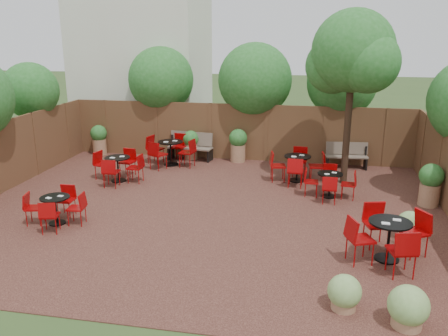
# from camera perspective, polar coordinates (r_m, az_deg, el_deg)

# --- Properties ---
(ground) EXTENTS (80.00, 80.00, 0.00)m
(ground) POSITION_cam_1_polar(r_m,az_deg,el_deg) (11.91, -2.18, -5.20)
(ground) COLOR #354F23
(ground) RESTS_ON ground
(courtyard_paving) EXTENTS (12.00, 10.00, 0.02)m
(courtyard_paving) POSITION_cam_1_polar(r_m,az_deg,el_deg) (11.91, -2.18, -5.15)
(courtyard_paving) COLOR #391C17
(courtyard_paving) RESTS_ON ground
(fence_back) EXTENTS (12.00, 0.08, 2.00)m
(fence_back) POSITION_cam_1_polar(r_m,az_deg,el_deg) (16.34, 1.72, 4.45)
(fence_back) COLOR brown
(fence_back) RESTS_ON ground
(neighbour_building) EXTENTS (5.00, 4.00, 8.00)m
(neighbour_building) POSITION_cam_1_polar(r_m,az_deg,el_deg) (20.06, -10.02, 15.07)
(neighbour_building) COLOR silver
(neighbour_building) RESTS_ON ground
(overhang_foliage) EXTENTS (15.59, 10.64, 2.60)m
(overhang_foliage) POSITION_cam_1_polar(r_m,az_deg,el_deg) (14.44, -4.44, 9.70)
(overhang_foliage) COLOR #226621
(overhang_foliage) RESTS_ON ground
(courtyard_tree) EXTENTS (2.55, 2.45, 5.03)m
(courtyard_tree) POSITION_cam_1_polar(r_m,az_deg,el_deg) (13.72, 15.59, 13.10)
(courtyard_tree) COLOR black
(courtyard_tree) RESTS_ON courtyard_paving
(park_bench_left) EXTENTS (1.63, 0.72, 0.98)m
(park_bench_left) POSITION_cam_1_polar(r_m,az_deg,el_deg) (16.42, -4.14, 2.77)
(park_bench_left) COLOR brown
(park_bench_left) RESTS_ON courtyard_paving
(park_bench_right) EXTENTS (1.40, 0.56, 0.85)m
(park_bench_right) POSITION_cam_1_polar(r_m,az_deg,el_deg) (15.94, 14.90, 1.58)
(park_bench_right) COLOR brown
(park_bench_right) RESTS_ON courtyard_paving
(bistro_tables) EXTENTS (9.00, 7.53, 0.96)m
(bistro_tables) POSITION_cam_1_polar(r_m,az_deg,el_deg) (12.82, 0.29, -1.36)
(bistro_tables) COLOR black
(bistro_tables) RESTS_ON courtyard_paving
(planters) EXTENTS (11.40, 3.96, 1.15)m
(planters) POSITION_cam_1_polar(r_m,az_deg,el_deg) (15.28, 0.76, 2.15)
(planters) COLOR #95694A
(planters) RESTS_ON courtyard_paving
(low_shrubs) EXTENTS (2.13, 3.97, 0.68)m
(low_shrubs) POSITION_cam_1_polar(r_m,az_deg,el_deg) (8.83, 20.06, -12.02)
(low_shrubs) COLOR #95694A
(low_shrubs) RESTS_ON courtyard_paving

